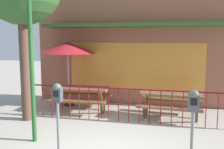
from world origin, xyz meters
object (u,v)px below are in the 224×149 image
object	(u,v)px
picnic_table_right	(171,98)
parking_meter_near	(193,109)
parking_meter_far	(57,101)
patio_umbrella	(68,48)
picnic_table_left	(81,92)
street_lamp	(30,29)

from	to	relation	value
picnic_table_right	parking_meter_near	xyz separation A→B (m)	(0.40, -3.19, 0.54)
parking_meter_far	parking_meter_near	bearing A→B (deg)	-0.85
patio_umbrella	parking_meter_far	world-z (taller)	patio_umbrella
picnic_table_left	parking_meter_near	world-z (taller)	parking_meter_near
patio_umbrella	parking_meter_near	distance (m)	5.58
street_lamp	parking_meter_near	bearing A→B (deg)	-11.50
picnic_table_left	parking_meter_far	world-z (taller)	parking_meter_far
parking_meter_near	parking_meter_far	bearing A→B (deg)	179.15
picnic_table_left	street_lamp	size ratio (longest dim) A/B	0.48
parking_meter_far	street_lamp	world-z (taller)	street_lamp
picnic_table_left	parking_meter_far	xyz separation A→B (m)	(0.75, -3.30, 0.54)
picnic_table_right	parking_meter_far	world-z (taller)	parking_meter_far
picnic_table_left	street_lamp	distance (m)	3.27
picnic_table_right	patio_umbrella	xyz separation A→B (m)	(-3.50, 0.71, 1.41)
patio_umbrella	street_lamp	distance (m)	3.28
patio_umbrella	street_lamp	xyz separation A→B (m)	(0.50, -3.20, 0.52)
parking_meter_near	parking_meter_far	xyz separation A→B (m)	(-2.50, 0.04, -0.00)
parking_meter_far	picnic_table_right	bearing A→B (deg)	56.35
parking_meter_near	parking_meter_far	size ratio (longest dim) A/B	1.00
patio_umbrella	parking_meter_near	world-z (taller)	patio_umbrella
picnic_table_right	parking_meter_near	world-z (taller)	parking_meter_near
parking_meter_near	patio_umbrella	bearing A→B (deg)	135.05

